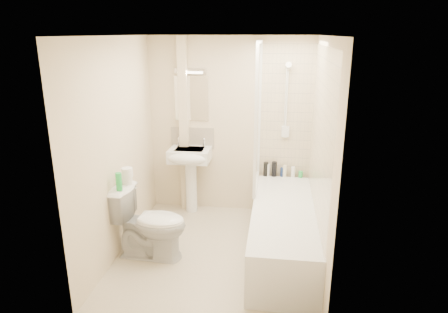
# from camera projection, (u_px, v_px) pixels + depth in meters

# --- Properties ---
(floor) EXTENTS (2.50, 2.50, 0.00)m
(floor) POSITION_uv_depth(u_px,v_px,m) (216.00, 253.00, 4.60)
(floor) COLOR beige
(floor) RESTS_ON ground
(wall_back) EXTENTS (2.20, 0.02, 2.40)m
(wall_back) POSITION_uv_depth(u_px,v_px,m) (230.00, 127.00, 5.43)
(wall_back) COLOR beige
(wall_back) RESTS_ON ground
(wall_left) EXTENTS (0.02, 2.50, 2.40)m
(wall_left) POSITION_uv_depth(u_px,v_px,m) (117.00, 149.00, 4.39)
(wall_left) COLOR beige
(wall_left) RESTS_ON ground
(wall_right) EXTENTS (0.02, 2.50, 2.40)m
(wall_right) POSITION_uv_depth(u_px,v_px,m) (321.00, 157.00, 4.11)
(wall_right) COLOR beige
(wall_right) RESTS_ON ground
(ceiling) EXTENTS (2.20, 2.50, 0.02)m
(ceiling) POSITION_uv_depth(u_px,v_px,m) (215.00, 36.00, 3.89)
(ceiling) COLOR white
(ceiling) RESTS_ON wall_back
(tile_back) EXTENTS (0.70, 0.01, 1.75)m
(tile_back) POSITION_uv_depth(u_px,v_px,m) (286.00, 112.00, 5.26)
(tile_back) COLOR beige
(tile_back) RESTS_ON wall_back
(tile_right) EXTENTS (0.01, 2.10, 1.75)m
(tile_right) POSITION_uv_depth(u_px,v_px,m) (321.00, 134.00, 4.14)
(tile_right) COLOR beige
(tile_right) RESTS_ON wall_right
(pipe_boxing) EXTENTS (0.12, 0.12, 2.40)m
(pipe_boxing) POSITION_uv_depth(u_px,v_px,m) (184.00, 127.00, 5.45)
(pipe_boxing) COLOR beige
(pipe_boxing) RESTS_ON ground
(splashback) EXTENTS (0.60, 0.02, 0.30)m
(splashback) POSITION_uv_depth(u_px,v_px,m) (193.00, 138.00, 5.54)
(splashback) COLOR beige
(splashback) RESTS_ON wall_back
(mirror) EXTENTS (0.46, 0.01, 0.60)m
(mirror) POSITION_uv_depth(u_px,v_px,m) (192.00, 98.00, 5.37)
(mirror) COLOR white
(mirror) RESTS_ON wall_back
(strip_light) EXTENTS (0.42, 0.07, 0.07)m
(strip_light) POSITION_uv_depth(u_px,v_px,m) (190.00, 71.00, 5.24)
(strip_light) COLOR silver
(strip_light) RESTS_ON wall_back
(bathtub) EXTENTS (0.70, 2.10, 0.55)m
(bathtub) POSITION_uv_depth(u_px,v_px,m) (283.00, 230.00, 4.52)
(bathtub) COLOR white
(bathtub) RESTS_ON ground
(shower_screen) EXTENTS (0.04, 0.92, 1.80)m
(shower_screen) POSITION_uv_depth(u_px,v_px,m) (258.00, 116.00, 4.88)
(shower_screen) COLOR white
(shower_screen) RESTS_ON bathtub
(shower_fixture) EXTENTS (0.10, 0.16, 0.99)m
(shower_fixture) POSITION_uv_depth(u_px,v_px,m) (287.00, 104.00, 5.18)
(shower_fixture) COLOR white
(shower_fixture) RESTS_ON wall_back
(pedestal_sink) EXTENTS (0.55, 0.50, 1.06)m
(pedestal_sink) POSITION_uv_depth(u_px,v_px,m) (190.00, 163.00, 5.41)
(pedestal_sink) COLOR white
(pedestal_sink) RESTS_ON ground
(bottle_black_a) EXTENTS (0.06, 0.06, 0.19)m
(bottle_black_a) POSITION_uv_depth(u_px,v_px,m) (266.00, 169.00, 5.44)
(bottle_black_a) COLOR black
(bottle_black_a) RESTS_ON bathtub
(bottle_white_a) EXTENTS (0.05, 0.05, 0.17)m
(bottle_white_a) POSITION_uv_depth(u_px,v_px,m) (268.00, 170.00, 5.44)
(bottle_white_a) COLOR silver
(bottle_white_a) RESTS_ON bathtub
(bottle_black_b) EXTENTS (0.07, 0.07, 0.21)m
(bottle_black_b) POSITION_uv_depth(u_px,v_px,m) (274.00, 169.00, 5.43)
(bottle_black_b) COLOR black
(bottle_black_b) RESTS_ON bathtub
(bottle_blue) EXTENTS (0.05, 0.05, 0.13)m
(bottle_blue) POSITION_uv_depth(u_px,v_px,m) (282.00, 172.00, 5.43)
(bottle_blue) COLOR navy
(bottle_blue) RESTS_ON bathtub
(bottle_cream) EXTENTS (0.06, 0.06, 0.16)m
(bottle_cream) POSITION_uv_depth(u_px,v_px,m) (285.00, 171.00, 5.42)
(bottle_cream) COLOR #F2E7BB
(bottle_cream) RESTS_ON bathtub
(bottle_white_b) EXTENTS (0.05, 0.05, 0.15)m
(bottle_white_b) POSITION_uv_depth(u_px,v_px,m) (293.00, 172.00, 5.40)
(bottle_white_b) COLOR white
(bottle_white_b) RESTS_ON bathtub
(bottle_green) EXTENTS (0.06, 0.06, 0.09)m
(bottle_green) POSITION_uv_depth(u_px,v_px,m) (301.00, 174.00, 5.40)
(bottle_green) COLOR green
(bottle_green) RESTS_ON bathtub
(toilet) EXTENTS (0.56, 0.86, 0.83)m
(toilet) POSITION_uv_depth(u_px,v_px,m) (150.00, 222.00, 4.43)
(toilet) COLOR white
(toilet) RESTS_ON ground
(toilet_roll_lower) EXTENTS (0.12, 0.12, 0.10)m
(toilet_roll_lower) POSITION_uv_depth(u_px,v_px,m) (127.00, 179.00, 4.42)
(toilet_roll_lower) COLOR white
(toilet_roll_lower) RESTS_ON toilet
(toilet_roll_upper) EXTENTS (0.12, 0.12, 0.10)m
(toilet_roll_upper) POSITION_uv_depth(u_px,v_px,m) (127.00, 172.00, 4.36)
(toilet_roll_upper) COLOR white
(toilet_roll_upper) RESTS_ON toilet_roll_lower
(green_bottle) EXTENTS (0.06, 0.06, 0.19)m
(green_bottle) POSITION_uv_depth(u_px,v_px,m) (119.00, 182.00, 4.21)
(green_bottle) COLOR green
(green_bottle) RESTS_ON toilet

